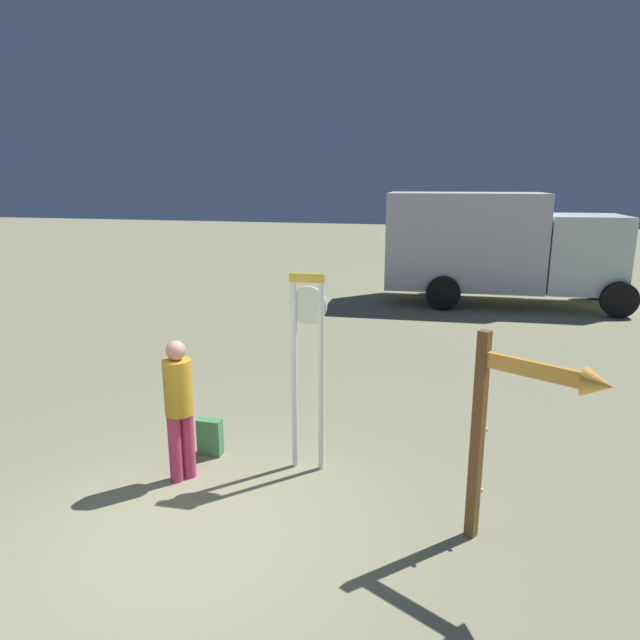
{
  "coord_description": "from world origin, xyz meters",
  "views": [
    {
      "loc": [
        2.49,
        -4.32,
        3.37
      ],
      "look_at": [
        0.33,
        4.18,
        1.2
      ],
      "focal_mm": 31.86,
      "sensor_mm": 36.0,
      "label": 1
    }
  ],
  "objects_px": {
    "standing_clock": "(308,352)",
    "arrow_sign": "(523,410)",
    "backpack": "(210,437)",
    "box_truck_near": "(494,245)",
    "person_near_clock": "(179,403)"
  },
  "relations": [
    {
      "from": "standing_clock",
      "to": "arrow_sign",
      "type": "height_order",
      "value": "standing_clock"
    },
    {
      "from": "arrow_sign",
      "to": "backpack",
      "type": "height_order",
      "value": "arrow_sign"
    },
    {
      "from": "standing_clock",
      "to": "box_truck_near",
      "type": "distance_m",
      "value": 10.61
    },
    {
      "from": "arrow_sign",
      "to": "backpack",
      "type": "relative_size",
      "value": 4.43
    },
    {
      "from": "arrow_sign",
      "to": "box_truck_near",
      "type": "distance_m",
      "value": 11.43
    },
    {
      "from": "person_near_clock",
      "to": "box_truck_near",
      "type": "xyz_separation_m",
      "value": [
        3.8,
        10.94,
        0.71
      ]
    },
    {
      "from": "person_near_clock",
      "to": "arrow_sign",
      "type": "bearing_deg",
      "value": -7.83
    },
    {
      "from": "standing_clock",
      "to": "person_near_clock",
      "type": "height_order",
      "value": "standing_clock"
    },
    {
      "from": "standing_clock",
      "to": "arrow_sign",
      "type": "bearing_deg",
      "value": -26.24
    },
    {
      "from": "arrow_sign",
      "to": "box_truck_near",
      "type": "height_order",
      "value": "box_truck_near"
    },
    {
      "from": "standing_clock",
      "to": "person_near_clock",
      "type": "bearing_deg",
      "value": -155.12
    },
    {
      "from": "standing_clock",
      "to": "arrow_sign",
      "type": "distance_m",
      "value": 2.51
    },
    {
      "from": "standing_clock",
      "to": "box_truck_near",
      "type": "bearing_deg",
      "value": 76.55
    },
    {
      "from": "standing_clock",
      "to": "backpack",
      "type": "distance_m",
      "value": 1.77
    },
    {
      "from": "backpack",
      "to": "standing_clock",
      "type": "bearing_deg",
      "value": -0.75
    }
  ]
}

